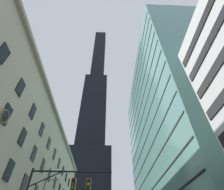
{
  "coord_description": "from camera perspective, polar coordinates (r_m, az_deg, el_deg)",
  "views": [
    {
      "loc": [
        0.08,
        -12.26,
        1.39
      ],
      "look_at": [
        1.42,
        25.01,
        36.27
      ],
      "focal_mm": 26.96,
      "sensor_mm": 36.0,
      "label": 1
    }
  ],
  "objects": [
    {
      "name": "station_building",
      "position": [
        41.23,
        -31.0,
        -23.08
      ],
      "size": [
        15.06,
        58.43,
        23.63
      ],
      "color": "#BCAF93",
      "rests_on": "ground"
    },
    {
      "name": "glass_office_midrise",
      "position": [
        54.95,
        19.15,
        -11.15
      ],
      "size": [
        16.81,
        51.34,
        56.83
      ],
      "color": "slate",
      "rests_on": "ground"
    },
    {
      "name": "dark_skyscraper",
      "position": [
        130.38,
        -6.65,
        -10.93
      ],
      "size": [
        28.09,
        28.09,
        230.14
      ],
      "color": "black",
      "rests_on": "ground"
    }
  ]
}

